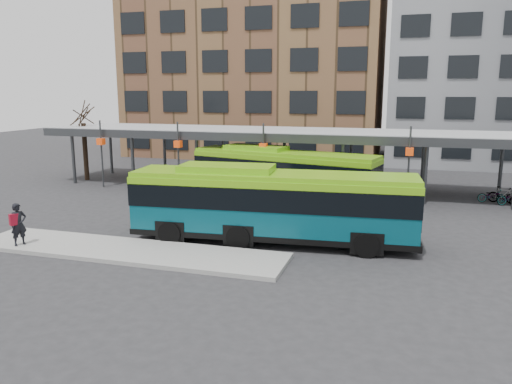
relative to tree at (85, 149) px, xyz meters
name	(u,v)px	position (x,y,z in m)	size (l,w,h in m)	color
ground	(268,244)	(18.00, -12.00, -2.43)	(120.00, 120.00, 0.00)	#28282B
boarding_island	(127,251)	(12.50, -15.00, -2.34)	(14.00, 3.00, 0.18)	gray
canopy	(317,134)	(17.94, 0.87, 1.47)	(40.00, 6.53, 4.80)	#999B9E
tree	(85,149)	(0.00, 0.00, 0.00)	(1.64, 1.64, 5.60)	black
building_brick	(258,51)	(8.00, 20.00, 8.57)	(26.00, 14.00, 22.00)	brown
bus_front	(271,203)	(18.06, -11.74, -0.60)	(12.97, 3.74, 3.53)	#074352
bus_rear	(283,172)	(16.34, -2.43, -0.69)	(12.39, 5.20, 3.34)	#074352
pedestrian	(18,224)	(7.74, -15.88, -1.30)	(0.71, 0.81, 1.88)	black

